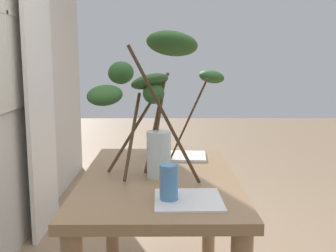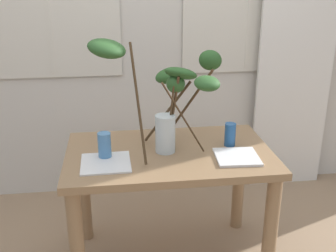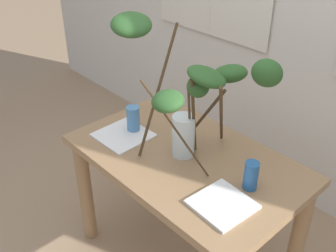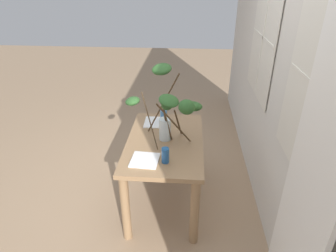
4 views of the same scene
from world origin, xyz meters
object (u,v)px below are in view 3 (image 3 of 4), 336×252
drinking_glass_blue_right (251,176)px  drinking_glass_blue_left (133,119)px  dining_table (185,178)px  plate_square_right (222,204)px  vase_with_branches (194,83)px  plate_square_left (123,135)px

drinking_glass_blue_right → drinking_glass_blue_left: bearing=-173.7°
dining_table → plate_square_right: size_ratio=5.02×
drinking_glass_blue_left → dining_table: bearing=7.0°
drinking_glass_blue_right → plate_square_right: bearing=-92.3°
vase_with_branches → drinking_glass_blue_right: vase_with_branches is taller
vase_with_branches → drinking_glass_blue_left: vase_with_branches is taller
vase_with_branches → drinking_glass_blue_left: size_ratio=5.54×
dining_table → drinking_glass_blue_right: 0.42m
plate_square_right → plate_square_left: bearing=178.3°
plate_square_left → plate_square_right: size_ratio=1.12×
vase_with_branches → drinking_glass_blue_left: bearing=-165.8°
dining_table → drinking_glass_blue_right: drinking_glass_blue_right is taller
vase_with_branches → plate_square_right: vase_with_branches is taller
dining_table → plate_square_right: bearing=-21.5°
drinking_glass_blue_left → plate_square_right: drinking_glass_blue_left is taller
drinking_glass_blue_left → drinking_glass_blue_right: 0.72m
drinking_glass_blue_right → dining_table: bearing=-174.3°
drinking_glass_blue_left → plate_square_right: 0.72m
drinking_glass_blue_left → vase_with_branches: bearing=14.2°
drinking_glass_blue_right → plate_square_right: drinking_glass_blue_right is taller
dining_table → plate_square_left: 0.40m
vase_with_branches → drinking_glass_blue_right: bearing=-1.4°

